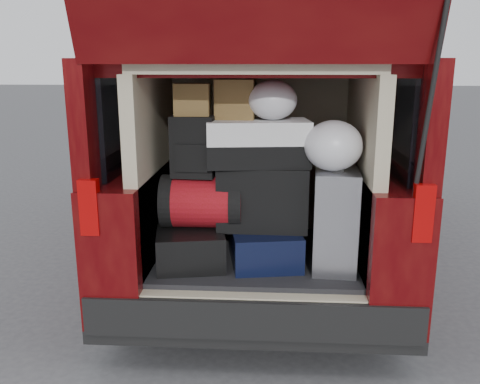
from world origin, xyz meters
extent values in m
plane|color=#3E3E41|center=(0.00, 0.00, 0.00)|extent=(80.00, 80.00, 0.00)
cylinder|color=black|center=(-0.82, 0.40, 0.32)|extent=(0.24, 0.64, 0.64)
cylinder|color=black|center=(0.82, 0.40, 0.32)|extent=(0.24, 0.64, 0.64)
cylinder|color=black|center=(-0.82, 3.70, 0.32)|extent=(0.24, 0.64, 0.64)
cylinder|color=black|center=(0.82, 3.70, 0.32)|extent=(0.24, 0.64, 0.64)
cube|color=black|center=(0.00, 2.08, 0.26)|extent=(1.90, 4.85, 0.08)
cube|color=#440106|center=(-0.79, 2.08, 0.70)|extent=(0.33, 4.85, 0.80)
cube|color=#440106|center=(0.79, 2.08, 0.70)|extent=(0.33, 4.85, 0.80)
cube|color=#440106|center=(0.00, 2.08, 1.73)|extent=(1.82, 4.46, 0.10)
cube|color=black|center=(-0.88, 1.97, 1.44)|extent=(0.12, 4.25, 0.68)
cube|color=black|center=(0.88, 1.97, 1.44)|extent=(0.12, 4.25, 0.68)
cube|color=black|center=(0.00, -0.29, 0.40)|extent=(1.86, 0.16, 0.22)
cube|color=#990505|center=(-0.86, -0.33, 1.02)|extent=(0.10, 0.06, 0.30)
cube|color=#990505|center=(0.86, -0.33, 1.02)|extent=(0.10, 0.06, 0.30)
cube|color=black|center=(0.00, 0.28, 0.52)|extent=(1.24, 1.05, 0.06)
cube|color=#B4A88A|center=(-0.66, 0.28, 1.12)|extent=(0.08, 1.05, 1.15)
cube|color=#B4A88A|center=(0.66, 0.28, 1.12)|extent=(0.08, 1.05, 1.15)
cube|color=#B4A88A|center=(0.00, 0.83, 1.12)|extent=(1.34, 0.06, 1.15)
cube|color=#B4A88A|center=(0.00, 0.28, 1.73)|extent=(1.34, 1.05, 0.06)
cylinder|color=black|center=(0.84, -0.40, 1.65)|extent=(0.02, 0.90, 0.76)
cube|color=black|center=(0.00, 0.28, 0.28)|extent=(1.24, 1.05, 0.55)
cube|color=black|center=(-0.41, 0.13, 0.66)|extent=(0.50, 0.62, 0.22)
cube|color=black|center=(0.06, 0.14, 0.66)|extent=(0.48, 0.56, 0.22)
cube|color=white|center=(0.48, 0.08, 0.85)|extent=(0.28, 0.42, 0.60)
cube|color=maroon|center=(-0.33, 0.14, 0.93)|extent=(0.49, 0.32, 0.32)
cube|color=black|center=(0.04, 0.17, 0.96)|extent=(0.55, 0.34, 0.39)
cube|color=black|center=(-0.38, 0.13, 1.27)|extent=(0.26, 0.17, 0.36)
cube|color=white|center=(0.01, 0.16, 1.29)|extent=(0.64, 0.38, 0.27)
cube|color=brown|center=(-0.38, 0.17, 1.55)|extent=(0.21, 0.17, 0.19)
cube|color=brown|center=(-0.13, 0.24, 1.55)|extent=(0.24, 0.20, 0.23)
ellipsoid|color=white|center=(0.09, 0.17, 1.55)|extent=(0.32, 0.30, 0.23)
ellipsoid|color=white|center=(0.44, 0.05, 1.30)|extent=(0.34, 0.32, 0.29)
camera|label=1|loc=(0.09, -2.85, 1.75)|focal=38.00mm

